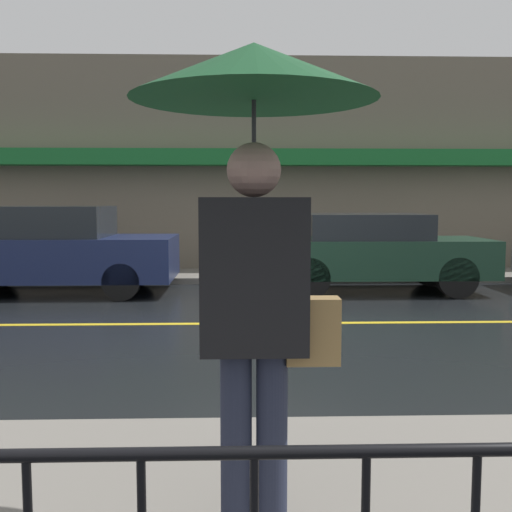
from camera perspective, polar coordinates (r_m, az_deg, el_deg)
name	(u,v)px	position (r m, az deg, el deg)	size (l,w,h in m)	color
ground_plane	(263,324)	(8.14, 0.65, -6.45)	(80.00, 80.00, 0.00)	black
sidewalk_far	(254,276)	(12.75, -0.23, -1.89)	(28.00, 1.70, 0.12)	slate
lane_marking	(263,323)	(8.14, 0.65, -6.42)	(25.20, 0.12, 0.01)	gold
building_storefront	(252,166)	(13.64, -0.34, 8.58)	(28.00, 0.85, 4.85)	#706656
pedestrian	(255,156)	(2.64, -0.09, 9.51)	(1.08, 1.08, 2.21)	#23283D
car_navy	(54,250)	(11.27, -18.70, 0.59)	(4.21, 1.83, 1.56)	#19234C
car_dark_green	(372,251)	(11.05, 10.98, 0.46)	(4.08, 1.70, 1.42)	#193828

